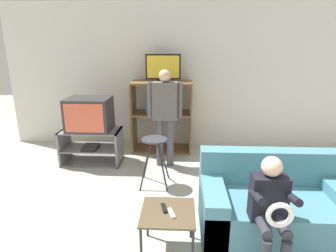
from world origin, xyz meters
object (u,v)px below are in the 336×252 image
(tv_stand, at_px, (92,146))
(couch, at_px, (273,209))
(folding_stool, at_px, (154,148))
(snack_table, at_px, (168,216))
(remote_control_white, at_px, (171,213))
(person_standing_adult, at_px, (165,110))
(television_flat, at_px, (163,69))
(remote_control_black, at_px, (164,208))
(television_main, at_px, (89,114))
(person_seated_child, at_px, (271,207))
(media_shelf, at_px, (162,116))

(tv_stand, xyz_separation_m, couch, (2.40, -1.70, 0.02))
(folding_stool, bearing_deg, snack_table, -79.33)
(remote_control_white, distance_m, person_standing_adult, 2.07)
(tv_stand, relative_size, television_flat, 1.58)
(tv_stand, bearing_deg, remote_control_white, -56.28)
(snack_table, bearing_deg, tv_stand, 123.62)
(folding_stool, xyz_separation_m, remote_control_black, (0.21, -1.28, -0.09))
(television_flat, distance_m, folding_stool, 1.62)
(remote_control_white, bearing_deg, television_main, 105.14)
(remote_control_white, bearing_deg, snack_table, 109.88)
(person_standing_adult, height_order, person_seated_child, person_standing_adult)
(person_standing_adult, bearing_deg, remote_control_black, -86.86)
(television_main, relative_size, couch, 0.46)
(media_shelf, relative_size, couch, 0.86)
(snack_table, xyz_separation_m, person_standing_adult, (-0.14, 1.97, 0.53))
(television_flat, xyz_separation_m, remote_control_black, (0.18, -2.61, -1.03))
(folding_stool, bearing_deg, person_seated_child, -53.21)
(television_main, bearing_deg, snack_table, -56.46)
(remote_control_white, relative_size, couch, 0.10)
(tv_stand, bearing_deg, remote_control_black, -56.64)
(person_seated_child, bearing_deg, snack_table, 169.93)
(tv_stand, xyz_separation_m, remote_control_black, (1.31, -1.99, 0.17))
(television_flat, distance_m, snack_table, 2.87)
(tv_stand, xyz_separation_m, person_standing_adult, (1.20, -0.06, 0.65))
(media_shelf, distance_m, snack_table, 2.67)
(folding_stool, bearing_deg, media_shelf, 89.83)
(television_flat, relative_size, folding_stool, 0.89)
(snack_table, height_order, remote_control_white, remote_control_white)
(person_standing_adult, bearing_deg, television_flat, 95.89)
(media_shelf, distance_m, couch, 2.68)
(remote_control_white, bearing_deg, television_flat, 76.72)
(tv_stand, height_order, snack_table, tv_stand)
(tv_stand, height_order, television_flat, television_flat)
(remote_control_white, relative_size, person_seated_child, 0.14)
(media_shelf, xyz_separation_m, remote_control_white, (0.28, -2.69, -0.19))
(media_shelf, distance_m, remote_control_black, 2.62)
(remote_control_white, xyz_separation_m, person_seated_child, (0.82, -0.11, 0.16))
(couch, bearing_deg, remote_control_black, -165.22)
(person_standing_adult, bearing_deg, media_shelf, 98.42)
(tv_stand, height_order, person_standing_adult, person_standing_adult)
(folding_stool, bearing_deg, remote_control_black, -80.70)
(tv_stand, relative_size, person_standing_adult, 0.62)
(tv_stand, distance_m, media_shelf, 1.32)
(television_main, bearing_deg, folding_stool, -33.00)
(television_flat, xyz_separation_m, couch, (1.26, -2.32, -1.19))
(tv_stand, bearing_deg, television_flat, 28.61)
(person_seated_child, bearing_deg, television_flat, 110.85)
(couch, bearing_deg, media_shelf, 119.12)
(remote_control_white, xyz_separation_m, couch, (1.02, 0.36, -0.16))
(television_flat, height_order, person_seated_child, television_flat)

